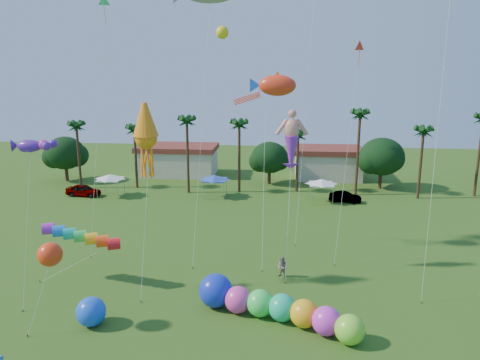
# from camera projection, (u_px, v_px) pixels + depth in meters

# --- Properties ---
(tree_line) EXTENTS (69.46, 8.91, 11.00)m
(tree_line) POSITION_uv_depth(u_px,v_px,m) (287.00, 157.00, 67.77)
(tree_line) COLOR #3A2819
(tree_line) RESTS_ON ground
(buildings_row) EXTENTS (35.00, 7.00, 4.00)m
(buildings_row) POSITION_uv_depth(u_px,v_px,m) (245.00, 164.00, 74.74)
(buildings_row) COLOR beige
(buildings_row) RESTS_ON ground
(tent_row) EXTENTS (31.00, 4.00, 0.60)m
(tent_row) POSITION_uv_depth(u_px,v_px,m) (214.00, 178.00, 61.61)
(tent_row) COLOR white
(tent_row) RESTS_ON ground
(car_a) EXTENTS (4.87, 2.41, 1.60)m
(car_a) POSITION_uv_depth(u_px,v_px,m) (83.00, 190.00, 63.25)
(car_a) COLOR #4C4C54
(car_a) RESTS_ON ground
(car_b) EXTENTS (4.27, 2.20, 1.34)m
(car_b) POSITION_uv_depth(u_px,v_px,m) (345.00, 197.00, 60.43)
(car_b) COLOR #4C4C54
(car_b) RESTS_ON ground
(spectator_b) EXTENTS (1.10, 1.04, 1.80)m
(spectator_b) POSITION_uv_depth(u_px,v_px,m) (282.00, 267.00, 38.66)
(spectator_b) COLOR gray
(spectator_b) RESTS_ON ground
(caterpillar_inflatable) EXTENTS (11.65, 6.45, 2.47)m
(caterpillar_inflatable) POSITION_uv_depth(u_px,v_px,m) (271.00, 306.00, 32.11)
(caterpillar_inflatable) COLOR #F13FB2
(caterpillar_inflatable) RESTS_ON ground
(blue_ball) EXTENTS (2.00, 2.00, 2.00)m
(blue_ball) POSITION_uv_depth(u_px,v_px,m) (91.00, 312.00, 31.44)
(blue_ball) COLOR #1C56FF
(blue_ball) RESTS_ON ground
(rainbow_tube) EXTENTS (8.27, 2.51, 4.13)m
(rainbow_tube) POSITION_uv_depth(u_px,v_px,m) (92.00, 243.00, 36.44)
(rainbow_tube) COLOR red
(rainbow_tube) RESTS_ON ground
(orange_ball_kite) EXTENTS (2.32, 2.13, 6.07)m
(orange_ball_kite) POSITION_uv_depth(u_px,v_px,m) (50.00, 254.00, 30.11)
(orange_ball_kite) COLOR #FF3A14
(orange_ball_kite) RESTS_ON ground
(merman_kite) EXTENTS (2.21, 4.02, 13.29)m
(merman_kite) POSITION_uv_depth(u_px,v_px,m) (291.00, 144.00, 38.23)
(merman_kite) COLOR #DD887D
(merman_kite) RESTS_ON ground
(fish_kite) EXTENTS (5.21, 7.15, 16.48)m
(fish_kite) POSITION_uv_depth(u_px,v_px,m) (277.00, 85.00, 42.01)
(fish_kite) COLOR #F5381B
(fish_kite) RESTS_ON ground
(squid_kite) EXTENTS (2.35, 4.37, 14.61)m
(squid_kite) POSITION_uv_depth(u_px,v_px,m) (146.00, 138.00, 34.98)
(squid_kite) COLOR orange
(squid_kite) RESTS_ON ground
(lobster_kite) EXTENTS (3.76, 4.83, 12.11)m
(lobster_kite) POSITION_uv_depth(u_px,v_px,m) (30.00, 146.00, 33.89)
(lobster_kite) COLOR #5621A8
(lobster_kite) RESTS_ON ground
(delta_kite_red) EXTENTS (2.18, 3.75, 19.24)m
(delta_kite_red) POSITION_uv_depth(u_px,v_px,m) (359.00, 52.00, 39.87)
(delta_kite_red) COLOR red
(delta_kite_red) RESTS_ON ground
(delta_kite_green) EXTENTS (1.88, 4.56, 23.30)m
(delta_kite_green) POSITION_uv_depth(u_px,v_px,m) (104.00, 7.00, 41.62)
(delta_kite_green) COLOR #31D465
(delta_kite_green) RESTS_ON ground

